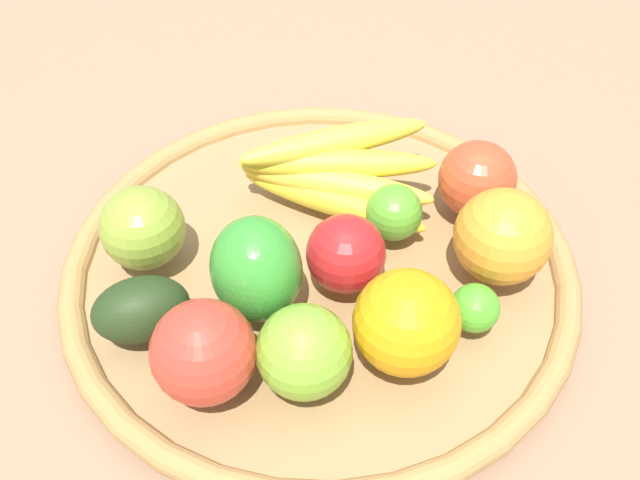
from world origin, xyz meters
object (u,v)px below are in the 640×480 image
Objects in this scene: apple_4 at (477,179)px; lime_0 at (475,308)px; apple_3 at (143,228)px; lime_1 at (394,212)px; apple_2 at (304,352)px; apple_0 at (204,352)px; avocado at (141,309)px; orange_1 at (406,322)px; apple_1 at (346,254)px; orange_0 at (502,237)px; banana_bunch at (335,172)px; bell_pepper at (256,269)px.

lime_0 is at bearing -168.71° from apple_4.
lime_1 is (0.10, -0.20, -0.01)m from apple_3.
apple_0 is at bearing 111.58° from apple_2.
apple_3 reaches higher than lime_1.
apple_2 is at bearing 160.37° from apple_4.
avocado is at bearing 89.46° from apple_2.
apple_3 is at bearing 94.46° from lime_0.
orange_1 is 1.13× the size of apple_3.
apple_2 reaches higher than lime_1.
apple_4 is 1.07× the size of apple_1.
lime_0 is (-0.07, 0.01, -0.02)m from orange_0.
lime_1 is (0.20, -0.09, -0.01)m from apple_0.
apple_4 is 0.19m from orange_1.
apple_2 is (-0.11, -0.00, 0.00)m from apple_1.
apple_2 reaches higher than lime_0.
orange_1 is (0.07, -0.13, 0.00)m from apple_0.
apple_3 is (-0.03, 0.17, 0.00)m from apple_1.
bell_pepper is at bearing 173.45° from banana_bunch.
apple_0 is at bearing -133.37° from apple_3.
banana_bunch is at bearing 12.30° from apple_2.
orange_1 is at bearing -161.05° from lime_1.
orange_0 reaches higher than apple_0.
lime_1 is at bearing 106.71° from bell_pepper.
lime_1 is (-0.03, -0.07, -0.01)m from banana_bunch.
banana_bunch is 0.18m from apple_3.
orange_1 is (-0.19, 0.02, 0.01)m from apple_4.
avocado reaches higher than lime_0.
orange_1 is at bearing 136.84° from lime_0.
banana_bunch is at bearing 35.14° from orange_1.
apple_0 is 0.86× the size of bell_pepper.
apple_0 is 0.96× the size of orange_1.
apple_3 is (0.03, 0.24, -0.00)m from orange_1.
apple_2 is (-0.10, 0.11, 0.02)m from lime_0.
apple_0 is (-0.23, 0.02, 0.01)m from banana_bunch.
bell_pepper is 0.15m from lime_1.
apple_1 reaches higher than avocado.
lime_0 is 0.52× the size of avocado.
apple_0 is 0.27m from orange_0.
bell_pepper is at bearing 86.39° from orange_1.
bell_pepper is 0.08m from apple_2.
avocado is 0.85× the size of bell_pepper.
lime_0 is 0.29m from apple_3.
apple_3 is at bearing -138.23° from bell_pepper.
orange_0 is at bearing -24.79° from orange_1.
apple_4 is 1.77× the size of lime_0.
lime_1 is (0.18, -0.02, -0.01)m from apple_2.
orange_0 reaches higher than apple_3.
apple_4 is 0.09m from lime_1.
apple_3 is at bearing 83.73° from orange_1.
apple_3 is 0.12m from bell_pepper.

